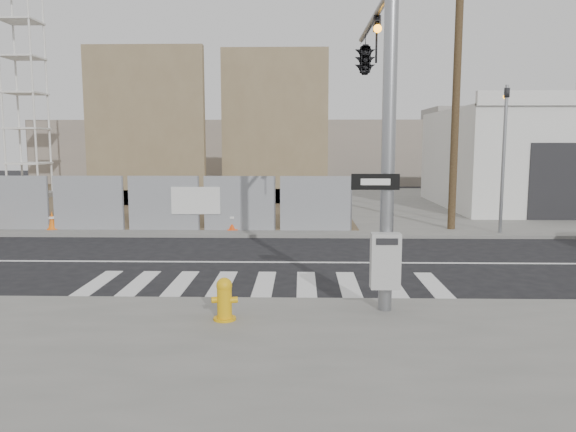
{
  "coord_description": "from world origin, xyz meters",
  "views": [
    {
      "loc": [
        0.87,
        -15.42,
        3.36
      ],
      "look_at": [
        0.52,
        -0.64,
        1.4
      ],
      "focal_mm": 35.0,
      "sensor_mm": 36.0,
      "label": 1
    }
  ],
  "objects_px": {
    "crane_tower": "(22,41)",
    "traffic_cone_c": "(52,220)",
    "signal_pole": "(371,80)",
    "fire_hydrant": "(224,299)",
    "auto_shop": "(564,158)",
    "traffic_cone_d": "(232,220)"
  },
  "relations": [
    {
      "from": "signal_pole",
      "to": "auto_shop",
      "type": "distance_m",
      "value": 19.04
    },
    {
      "from": "crane_tower",
      "to": "auto_shop",
      "type": "bearing_deg",
      "value": -7.92
    },
    {
      "from": "auto_shop",
      "to": "traffic_cone_c",
      "type": "relative_size",
      "value": 17.6
    },
    {
      "from": "fire_hydrant",
      "to": "traffic_cone_c",
      "type": "distance_m",
      "value": 13.17
    },
    {
      "from": "traffic_cone_c",
      "to": "auto_shop",
      "type": "bearing_deg",
      "value": 19.45
    },
    {
      "from": "crane_tower",
      "to": "traffic_cone_c",
      "type": "height_order",
      "value": "crane_tower"
    },
    {
      "from": "fire_hydrant",
      "to": "traffic_cone_d",
      "type": "height_order",
      "value": "fire_hydrant"
    },
    {
      "from": "signal_pole",
      "to": "crane_tower",
      "type": "relative_size",
      "value": 0.39
    },
    {
      "from": "signal_pole",
      "to": "traffic_cone_c",
      "type": "height_order",
      "value": "signal_pole"
    },
    {
      "from": "signal_pole",
      "to": "traffic_cone_c",
      "type": "bearing_deg",
      "value": 146.95
    },
    {
      "from": "traffic_cone_c",
      "to": "signal_pole",
      "type": "bearing_deg",
      "value": -33.05
    },
    {
      "from": "signal_pole",
      "to": "fire_hydrant",
      "type": "relative_size",
      "value": 8.89
    },
    {
      "from": "signal_pole",
      "to": "fire_hydrant",
      "type": "distance_m",
      "value": 6.27
    },
    {
      "from": "fire_hydrant",
      "to": "auto_shop",
      "type": "bearing_deg",
      "value": 36.67
    },
    {
      "from": "crane_tower",
      "to": "fire_hydrant",
      "type": "distance_m",
      "value": 28.07
    },
    {
      "from": "auto_shop",
      "to": "traffic_cone_c",
      "type": "height_order",
      "value": "auto_shop"
    },
    {
      "from": "crane_tower",
      "to": "traffic_cone_c",
      "type": "distance_m",
      "value": 16.11
    },
    {
      "from": "crane_tower",
      "to": "traffic_cone_d",
      "type": "xyz_separation_m",
      "value": [
        13.32,
        -11.91,
        -8.55
      ]
    },
    {
      "from": "signal_pole",
      "to": "traffic_cone_c",
      "type": "xyz_separation_m",
      "value": [
        -10.91,
        7.1,
        -4.33
      ]
    },
    {
      "from": "crane_tower",
      "to": "fire_hydrant",
      "type": "xyz_separation_m",
      "value": [
        14.47,
        -22.5,
        -8.51
      ]
    },
    {
      "from": "auto_shop",
      "to": "fire_hydrant",
      "type": "bearing_deg",
      "value": -128.2
    },
    {
      "from": "fire_hydrant",
      "to": "traffic_cone_c",
      "type": "height_order",
      "value": "fire_hydrant"
    }
  ]
}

